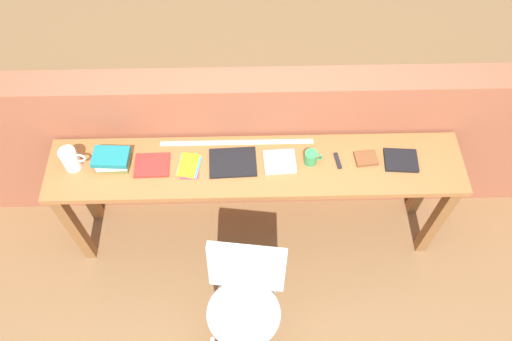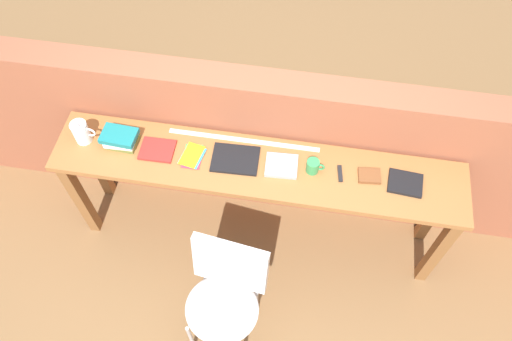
{
  "view_description": "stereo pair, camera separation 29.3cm",
  "coord_description": "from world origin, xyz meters",
  "px_view_note": "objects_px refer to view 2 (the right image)",
  "views": [
    {
      "loc": [
        -0.04,
        -1.34,
        3.36
      ],
      "look_at": [
        0.0,
        0.25,
        0.9
      ],
      "focal_mm": 35.0,
      "sensor_mm": 36.0,
      "label": 1
    },
    {
      "loc": [
        0.26,
        -1.32,
        3.36
      ],
      "look_at": [
        0.0,
        0.25,
        0.9
      ],
      "focal_mm": 35.0,
      "sensor_mm": 36.0,
      "label": 2
    }
  ],
  "objects_px": {
    "pitcher_white": "(81,132)",
    "pamphlet_pile_colourful": "(193,156)",
    "book_repair_rightmost": "(405,183)",
    "book_open_centre": "(235,159)",
    "mug": "(313,166)",
    "magazine_cycling": "(157,150)",
    "leather_journal_brown": "(369,176)",
    "chair_white_moulded": "(225,294)",
    "book_stack_leftmost": "(120,138)",
    "multitool_folded": "(340,174)"
  },
  "relations": [
    {
      "from": "magazine_cycling",
      "to": "leather_journal_brown",
      "type": "xyz_separation_m",
      "value": [
        1.28,
        0.02,
        0.0
      ]
    },
    {
      "from": "pamphlet_pile_colourful",
      "to": "mug",
      "type": "bearing_deg",
      "value": 1.43
    },
    {
      "from": "pitcher_white",
      "to": "mug",
      "type": "relative_size",
      "value": 1.67
    },
    {
      "from": "pamphlet_pile_colourful",
      "to": "book_repair_rightmost",
      "type": "xyz_separation_m",
      "value": [
        1.27,
        0.01,
        0.0
      ]
    },
    {
      "from": "pitcher_white",
      "to": "book_repair_rightmost",
      "type": "bearing_deg",
      "value": -0.23
    },
    {
      "from": "book_open_centre",
      "to": "multitool_folded",
      "type": "relative_size",
      "value": 2.56
    },
    {
      "from": "book_repair_rightmost",
      "to": "book_open_centre",
      "type": "bearing_deg",
      "value": -176.18
    },
    {
      "from": "book_stack_leftmost",
      "to": "chair_white_moulded",
      "type": "bearing_deg",
      "value": -43.02
    },
    {
      "from": "chair_white_moulded",
      "to": "pitcher_white",
      "type": "height_order",
      "value": "pitcher_white"
    },
    {
      "from": "pitcher_white",
      "to": "book_open_centre",
      "type": "distance_m",
      "value": 0.95
    },
    {
      "from": "book_open_centre",
      "to": "mug",
      "type": "xyz_separation_m",
      "value": [
        0.47,
        0.0,
        0.04
      ]
    },
    {
      "from": "pitcher_white",
      "to": "multitool_folded",
      "type": "height_order",
      "value": "pitcher_white"
    },
    {
      "from": "pamphlet_pile_colourful",
      "to": "mug",
      "type": "height_order",
      "value": "mug"
    },
    {
      "from": "book_stack_leftmost",
      "to": "mug",
      "type": "relative_size",
      "value": 1.99
    },
    {
      "from": "book_repair_rightmost",
      "to": "pitcher_white",
      "type": "bearing_deg",
      "value": -175.97
    },
    {
      "from": "book_stack_leftmost",
      "to": "pamphlet_pile_colourful",
      "type": "bearing_deg",
      "value": -3.74
    },
    {
      "from": "chair_white_moulded",
      "to": "pitcher_white",
      "type": "bearing_deg",
      "value": 144.9
    },
    {
      "from": "pitcher_white",
      "to": "book_repair_rightmost",
      "type": "distance_m",
      "value": 1.96
    },
    {
      "from": "book_repair_rightmost",
      "to": "book_stack_leftmost",
      "type": "bearing_deg",
      "value": -176.39
    },
    {
      "from": "book_open_centre",
      "to": "book_repair_rightmost",
      "type": "height_order",
      "value": "book_repair_rightmost"
    },
    {
      "from": "book_open_centre",
      "to": "book_repair_rightmost",
      "type": "xyz_separation_m",
      "value": [
        1.01,
        -0.01,
        0.0
      ]
    },
    {
      "from": "pitcher_white",
      "to": "mug",
      "type": "bearing_deg",
      "value": 0.01
    },
    {
      "from": "chair_white_moulded",
      "to": "multitool_folded",
      "type": "relative_size",
      "value": 8.1
    },
    {
      "from": "pitcher_white",
      "to": "magazine_cycling",
      "type": "height_order",
      "value": "pitcher_white"
    },
    {
      "from": "book_stack_leftmost",
      "to": "leather_journal_brown",
      "type": "xyz_separation_m",
      "value": [
        1.51,
        -0.0,
        -0.04
      ]
    },
    {
      "from": "magazine_cycling",
      "to": "book_repair_rightmost",
      "type": "relative_size",
      "value": 1.05
    },
    {
      "from": "magazine_cycling",
      "to": "mug",
      "type": "distance_m",
      "value": 0.95
    },
    {
      "from": "chair_white_moulded",
      "to": "magazine_cycling",
      "type": "relative_size",
      "value": 4.32
    },
    {
      "from": "mug",
      "to": "leather_journal_brown",
      "type": "height_order",
      "value": "mug"
    },
    {
      "from": "book_stack_leftmost",
      "to": "mug",
      "type": "height_order",
      "value": "book_stack_leftmost"
    },
    {
      "from": "magazine_cycling",
      "to": "pamphlet_pile_colourful",
      "type": "relative_size",
      "value": 1.1
    },
    {
      "from": "pitcher_white",
      "to": "magazine_cycling",
      "type": "bearing_deg",
      "value": -1.1
    },
    {
      "from": "magazine_cycling",
      "to": "leather_journal_brown",
      "type": "distance_m",
      "value": 1.28
    },
    {
      "from": "book_open_centre",
      "to": "mug",
      "type": "distance_m",
      "value": 0.47
    },
    {
      "from": "mug",
      "to": "book_repair_rightmost",
      "type": "bearing_deg",
      "value": -0.85
    },
    {
      "from": "book_open_centre",
      "to": "book_repair_rightmost",
      "type": "distance_m",
      "value": 1.01
    },
    {
      "from": "pitcher_white",
      "to": "book_stack_leftmost",
      "type": "height_order",
      "value": "pitcher_white"
    },
    {
      "from": "pamphlet_pile_colourful",
      "to": "book_repair_rightmost",
      "type": "height_order",
      "value": "book_repair_rightmost"
    },
    {
      "from": "multitool_folded",
      "to": "book_repair_rightmost",
      "type": "relative_size",
      "value": 0.56
    },
    {
      "from": "magazine_cycling",
      "to": "leather_journal_brown",
      "type": "relative_size",
      "value": 1.59
    },
    {
      "from": "book_open_centre",
      "to": "mug",
      "type": "relative_size",
      "value": 2.56
    },
    {
      "from": "pitcher_white",
      "to": "pamphlet_pile_colourful",
      "type": "distance_m",
      "value": 0.69
    },
    {
      "from": "mug",
      "to": "chair_white_moulded",
      "type": "bearing_deg",
      "value": -120.09
    },
    {
      "from": "chair_white_moulded",
      "to": "book_open_centre",
      "type": "height_order",
      "value": "book_open_centre"
    },
    {
      "from": "pitcher_white",
      "to": "mug",
      "type": "distance_m",
      "value": 1.41
    },
    {
      "from": "chair_white_moulded",
      "to": "book_repair_rightmost",
      "type": "bearing_deg",
      "value": 36.26
    },
    {
      "from": "book_open_centre",
      "to": "book_stack_leftmost",
      "type": "bearing_deg",
      "value": 176.82
    },
    {
      "from": "book_stack_leftmost",
      "to": "pamphlet_pile_colourful",
      "type": "height_order",
      "value": "book_stack_leftmost"
    },
    {
      "from": "leather_journal_brown",
      "to": "book_repair_rightmost",
      "type": "distance_m",
      "value": 0.21
    },
    {
      "from": "pamphlet_pile_colourful",
      "to": "leather_journal_brown",
      "type": "xyz_separation_m",
      "value": [
        1.06,
        0.03,
        0.0
      ]
    }
  ]
}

